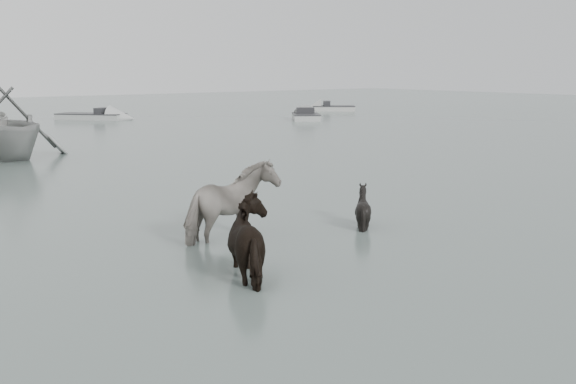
{
  "coord_description": "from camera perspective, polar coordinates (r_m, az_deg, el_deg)",
  "views": [
    {
      "loc": [
        -8.46,
        -9.17,
        3.36
      ],
      "look_at": [
        -0.18,
        1.41,
        1.0
      ],
      "focal_mm": 45.0,
      "sensor_mm": 36.0,
      "label": 1
    }
  ],
  "objects": [
    {
      "name": "pony_dark",
      "position": [
        11.69,
        -2.29,
        -2.68
      ],
      "size": [
        1.42,
        1.64,
        1.6
      ],
      "primitive_type": "imported",
      "rotation": [
        0.0,
        0.0,
        1.6
      ],
      "color": "black",
      "rests_on": "ground"
    },
    {
      "name": "pony_black",
      "position": [
        15.35,
        5.94,
        -0.53
      ],
      "size": [
        1.13,
        1.03,
        1.16
      ],
      "primitive_type": "imported",
      "rotation": [
        0.0,
        0.0,
        1.66
      ],
      "color": "black",
      "rests_on": "ground"
    },
    {
      "name": "skiff_star",
      "position": [
        54.77,
        3.62,
        6.81
      ],
      "size": [
        4.42,
        3.96,
        0.75
      ],
      "primitive_type": null,
      "rotation": [
        0.0,
        0.0,
        2.47
      ],
      "color": "#ACACA8",
      "rests_on": "ground"
    },
    {
      "name": "pony_pinto",
      "position": [
        14.15,
        -4.55,
        -0.12
      ],
      "size": [
        2.28,
        1.47,
        1.78
      ],
      "primitive_type": "imported",
      "rotation": [
        0.0,
        0.0,
        1.83
      ],
      "color": "black",
      "rests_on": "ground"
    },
    {
      "name": "ground",
      "position": [
        12.92,
        4.51,
        -5.14
      ],
      "size": [
        140.0,
        140.0,
        0.0
      ],
      "primitive_type": "plane",
      "color": "#4C5A53",
      "rests_on": "ground"
    },
    {
      "name": "skiff_mid",
      "position": [
        47.52,
        -15.31,
        6.0
      ],
      "size": [
        4.99,
        5.53,
        0.75
      ],
      "primitive_type": null,
      "rotation": [
        0.0,
        0.0,
        -0.87
      ],
      "color": "#9B9E9C",
      "rests_on": "ground"
    },
    {
      "name": "rowboat_trail",
      "position": [
        28.34,
        -21.39,
        5.27
      ],
      "size": [
        4.76,
        5.44,
        2.77
      ],
      "primitive_type": "imported",
      "rotation": [
        0.0,
        0.0,
        3.1
      ],
      "color": "gray",
      "rests_on": "ground"
    },
    {
      "name": "skiff_port",
      "position": [
        45.49,
        1.43,
        6.19
      ],
      "size": [
        3.8,
        4.45,
        0.75
      ],
      "primitive_type": null,
      "rotation": [
        0.0,
        0.0,
        0.96
      ],
      "color": "#A3A6A4",
      "rests_on": "ground"
    }
  ]
}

